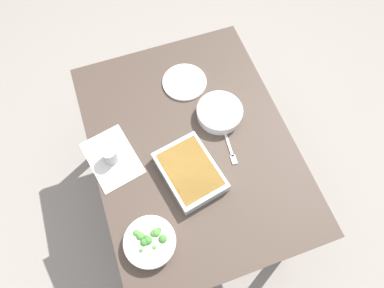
{
  "coord_description": "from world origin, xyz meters",
  "views": [
    {
      "loc": [
        0.63,
        -0.22,
        2.17
      ],
      "look_at": [
        0.0,
        0.0,
        0.74
      ],
      "focal_mm": 32.11,
      "sensor_mm": 36.0,
      "label": 1
    }
  ],
  "objects_px": {
    "spoon_by_stew": "(211,119)",
    "baking_dish": "(190,172)",
    "broccoli_bowl": "(150,242)",
    "fork_on_table": "(230,149)",
    "stew_bowl": "(220,112)",
    "drink_cup": "(110,155)",
    "side_plate": "(185,82)"
  },
  "relations": [
    {
      "from": "drink_cup",
      "to": "side_plate",
      "type": "relative_size",
      "value": 0.39
    },
    {
      "from": "drink_cup",
      "to": "spoon_by_stew",
      "type": "height_order",
      "value": "drink_cup"
    },
    {
      "from": "baking_dish",
      "to": "side_plate",
      "type": "distance_m",
      "value": 0.49
    },
    {
      "from": "broccoli_bowl",
      "to": "drink_cup",
      "type": "distance_m",
      "value": 0.42
    },
    {
      "from": "broccoli_bowl",
      "to": "drink_cup",
      "type": "height_order",
      "value": "drink_cup"
    },
    {
      "from": "stew_bowl",
      "to": "spoon_by_stew",
      "type": "bearing_deg",
      "value": -84.38
    },
    {
      "from": "baking_dish",
      "to": "spoon_by_stew",
      "type": "bearing_deg",
      "value": 141.11
    },
    {
      "from": "broccoli_bowl",
      "to": "spoon_by_stew",
      "type": "distance_m",
      "value": 0.63
    },
    {
      "from": "spoon_by_stew",
      "to": "baking_dish",
      "type": "bearing_deg",
      "value": -38.89
    },
    {
      "from": "stew_bowl",
      "to": "broccoli_bowl",
      "type": "bearing_deg",
      "value": -45.92
    },
    {
      "from": "stew_bowl",
      "to": "fork_on_table",
      "type": "height_order",
      "value": "stew_bowl"
    },
    {
      "from": "side_plate",
      "to": "fork_on_table",
      "type": "bearing_deg",
      "value": 10.71
    },
    {
      "from": "side_plate",
      "to": "fork_on_table",
      "type": "relative_size",
      "value": 1.24
    },
    {
      "from": "stew_bowl",
      "to": "drink_cup",
      "type": "bearing_deg",
      "value": -85.17
    },
    {
      "from": "stew_bowl",
      "to": "drink_cup",
      "type": "relative_size",
      "value": 2.56
    },
    {
      "from": "drink_cup",
      "to": "spoon_by_stew",
      "type": "bearing_deg",
      "value": 94.76
    },
    {
      "from": "side_plate",
      "to": "spoon_by_stew",
      "type": "distance_m",
      "value": 0.24
    },
    {
      "from": "broccoli_bowl",
      "to": "side_plate",
      "type": "distance_m",
      "value": 0.79
    },
    {
      "from": "broccoli_bowl",
      "to": "baking_dish",
      "type": "bearing_deg",
      "value": 132.5
    },
    {
      "from": "drink_cup",
      "to": "side_plate",
      "type": "xyz_separation_m",
      "value": [
        -0.28,
        0.44,
        -0.03
      ]
    },
    {
      "from": "side_plate",
      "to": "stew_bowl",
      "type": "bearing_deg",
      "value": 21.99
    },
    {
      "from": "broccoli_bowl",
      "to": "side_plate",
      "type": "bearing_deg",
      "value": 151.26
    },
    {
      "from": "broccoli_bowl",
      "to": "fork_on_table",
      "type": "relative_size",
      "value": 1.18
    },
    {
      "from": "drink_cup",
      "to": "baking_dish",
      "type": "bearing_deg",
      "value": 58.26
    },
    {
      "from": "stew_bowl",
      "to": "spoon_by_stew",
      "type": "distance_m",
      "value": 0.05
    },
    {
      "from": "stew_bowl",
      "to": "broccoli_bowl",
      "type": "xyz_separation_m",
      "value": [
        0.46,
        -0.47,
        -0.0
      ]
    },
    {
      "from": "side_plate",
      "to": "spoon_by_stew",
      "type": "height_order",
      "value": "side_plate"
    },
    {
      "from": "stew_bowl",
      "to": "side_plate",
      "type": "distance_m",
      "value": 0.25
    },
    {
      "from": "side_plate",
      "to": "spoon_by_stew",
      "type": "bearing_deg",
      "value": 12.19
    },
    {
      "from": "broccoli_bowl",
      "to": "fork_on_table",
      "type": "bearing_deg",
      "value": 121.18
    },
    {
      "from": "stew_bowl",
      "to": "baking_dish",
      "type": "height_order",
      "value": "baking_dish"
    },
    {
      "from": "spoon_by_stew",
      "to": "broccoli_bowl",
      "type": "bearing_deg",
      "value": -43.46
    }
  ]
}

